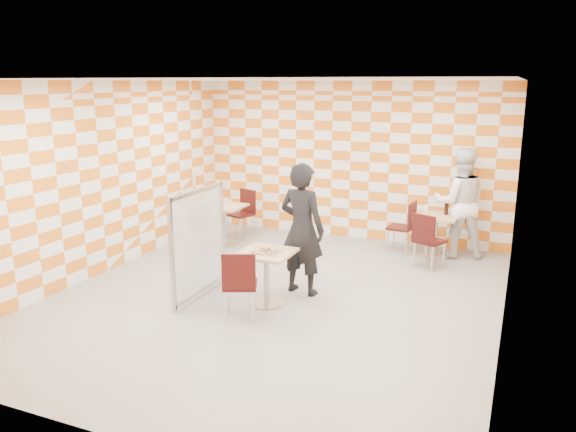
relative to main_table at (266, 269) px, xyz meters
The scene contains 15 objects.
room_shell 1.28m from the main_table, 88.77° to the left, with size 7.00×7.00×7.00m.
main_table is the anchor object (origin of this frame).
second_table 3.55m from the main_table, 59.86° to the left, with size 0.70×0.70×0.75m.
empty_table 3.03m from the main_table, 130.07° to the left, with size 0.70×0.70×0.75m.
chair_main_front 0.65m from the main_table, 96.14° to the right, with size 0.56×0.56×0.92m.
chair_second_front 2.94m from the main_table, 53.39° to the left, with size 0.56×0.56×0.92m.
chair_second_side 3.37m from the main_table, 68.05° to the left, with size 0.47×0.46×0.92m.
chair_empty_near 2.62m from the main_table, 140.10° to the left, with size 0.43×0.44×0.92m.
chair_empty_far 3.55m from the main_table, 122.26° to the left, with size 0.54×0.55×0.92m.
partition 1.04m from the main_table, behind, with size 0.08×1.38×1.55m.
man_dark 0.79m from the main_table, 64.87° to the left, with size 0.69×0.45×1.90m, color black.
man_white 3.94m from the main_table, 57.00° to the left, with size 0.93×0.72×1.91m, color white.
pizza_on_foil 0.26m from the main_table, 90.13° to the right, with size 0.40×0.40×0.04m.
sport_bottle 3.53m from the main_table, 63.01° to the left, with size 0.06×0.06×0.20m.
soda_bottle 3.74m from the main_table, 58.76° to the left, with size 0.07×0.07×0.23m.
Camera 1 is at (3.08, -6.81, 2.97)m, focal length 35.00 mm.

